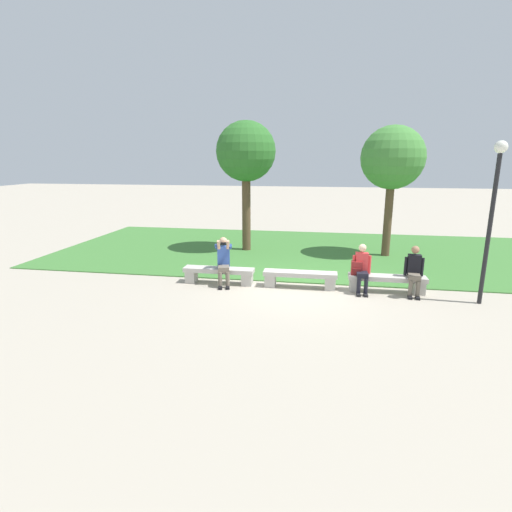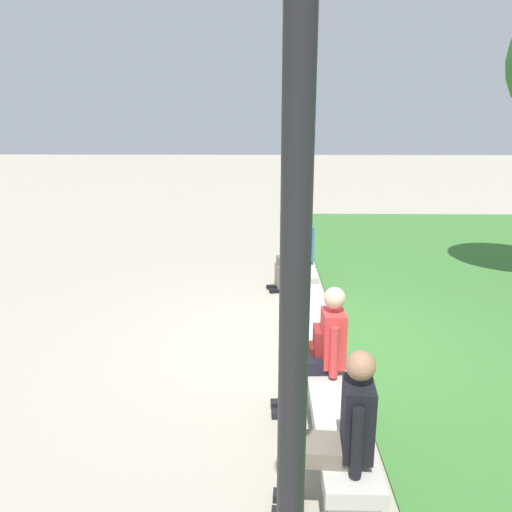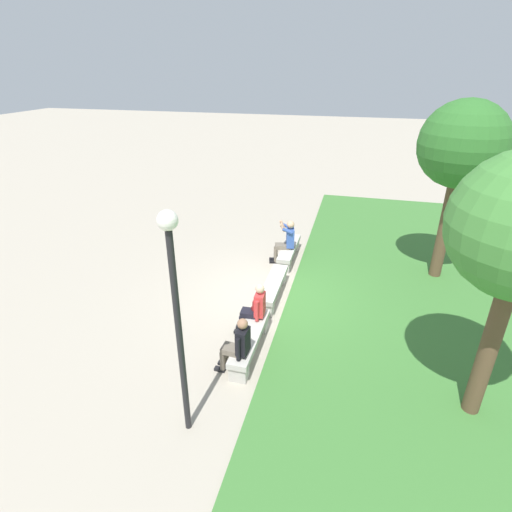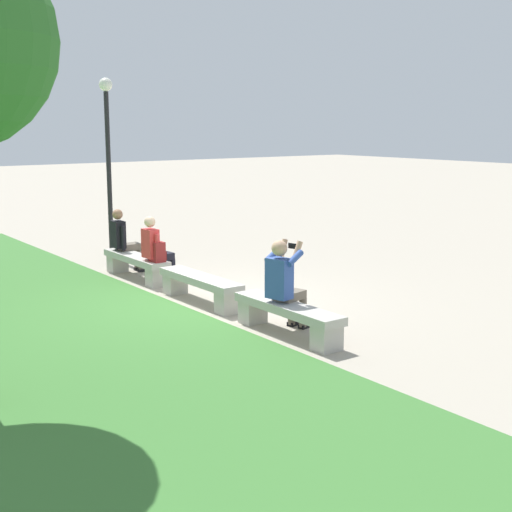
# 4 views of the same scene
# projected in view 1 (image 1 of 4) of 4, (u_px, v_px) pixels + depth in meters

# --- Properties ---
(ground_plane) EXTENTS (80.00, 80.00, 0.00)m
(ground_plane) POSITION_uv_depth(u_px,v_px,m) (300.00, 288.00, 10.86)
(ground_plane) COLOR #A89E8C
(grass_strip) EXTENTS (18.50, 8.00, 0.03)m
(grass_strip) POSITION_uv_depth(u_px,v_px,m) (307.00, 251.00, 15.05)
(grass_strip) COLOR #3D7533
(grass_strip) RESTS_ON ground
(bench_main) EXTENTS (1.98, 0.40, 0.45)m
(bench_main) POSITION_uv_depth(u_px,v_px,m) (219.00, 273.00, 11.16)
(bench_main) COLOR #B7B2A8
(bench_main) RESTS_ON ground
(bench_near) EXTENTS (1.98, 0.40, 0.45)m
(bench_near) POSITION_uv_depth(u_px,v_px,m) (300.00, 277.00, 10.79)
(bench_near) COLOR #B7B2A8
(bench_near) RESTS_ON ground
(bench_mid) EXTENTS (1.98, 0.40, 0.45)m
(bench_mid) POSITION_uv_depth(u_px,v_px,m) (387.00, 281.00, 10.42)
(bench_mid) COLOR #B7B2A8
(bench_mid) RESTS_ON ground
(person_photographer) EXTENTS (0.53, 0.78, 1.32)m
(person_photographer) POSITION_uv_depth(u_px,v_px,m) (224.00, 259.00, 10.95)
(person_photographer) COLOR black
(person_photographer) RESTS_ON ground
(person_distant) EXTENTS (0.48, 0.68, 1.26)m
(person_distant) POSITION_uv_depth(u_px,v_px,m) (362.00, 267.00, 10.38)
(person_distant) COLOR black
(person_distant) RESTS_ON ground
(person_companion) EXTENTS (0.48, 0.69, 1.26)m
(person_companion) POSITION_uv_depth(u_px,v_px,m) (414.00, 269.00, 10.17)
(person_companion) COLOR black
(person_companion) RESTS_ON ground
(backpack) EXTENTS (0.28, 0.24, 0.43)m
(backpack) POSITION_uv_depth(u_px,v_px,m) (357.00, 268.00, 10.44)
(backpack) COLOR maroon
(backpack) RESTS_ON bench_mid
(tree_behind_wall) EXTENTS (2.16, 2.16, 4.75)m
(tree_behind_wall) POSITION_uv_depth(u_px,v_px,m) (246.00, 153.00, 14.41)
(tree_behind_wall) COLOR brown
(tree_behind_wall) RESTS_ON ground
(tree_left_background) EXTENTS (2.15, 2.15, 4.52)m
(tree_left_background) POSITION_uv_depth(u_px,v_px,m) (393.00, 159.00, 13.55)
(tree_left_background) COLOR brown
(tree_left_background) RESTS_ON ground
(lamp_post) EXTENTS (0.28, 0.28, 3.81)m
(lamp_post) POSITION_uv_depth(u_px,v_px,m) (494.00, 200.00, 9.09)
(lamp_post) COLOR black
(lamp_post) RESTS_ON ground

